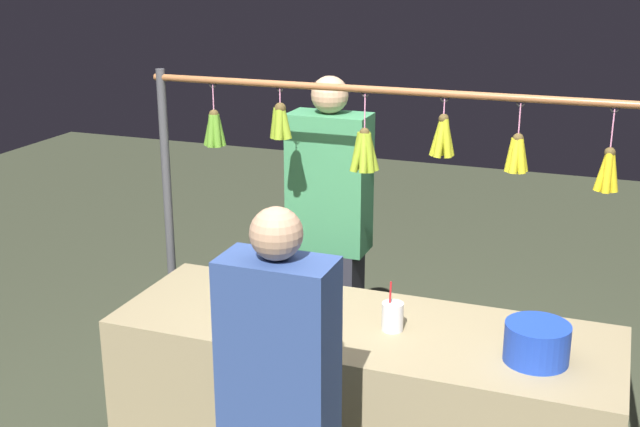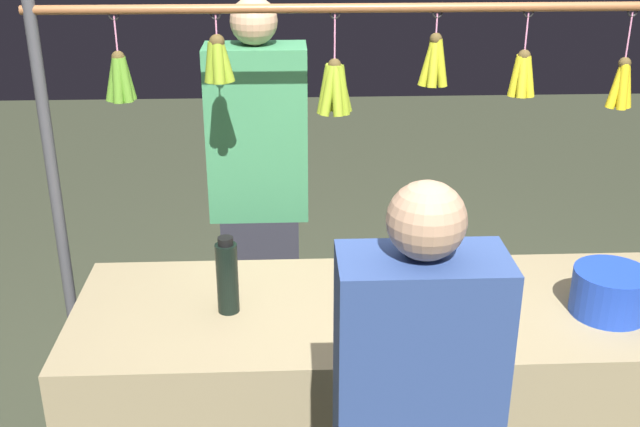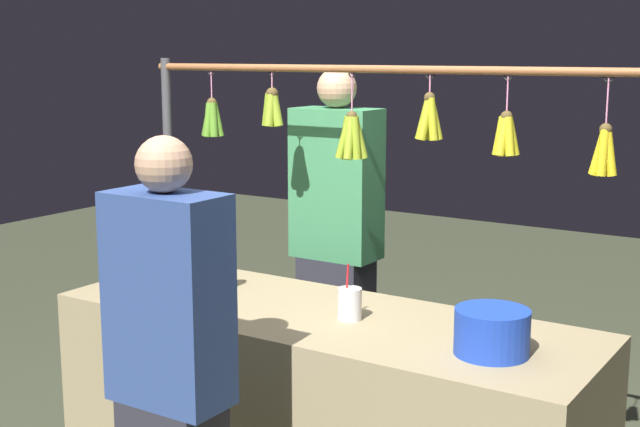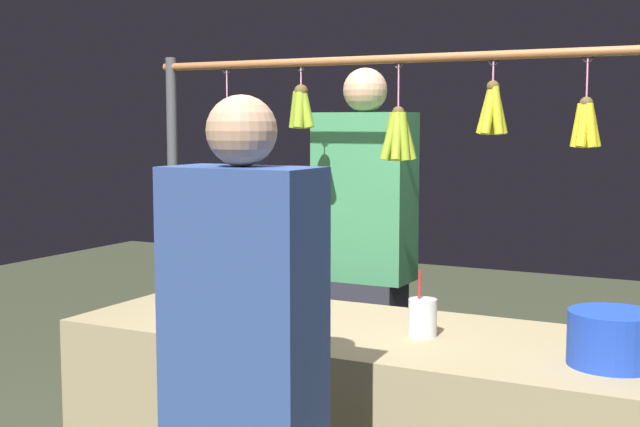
# 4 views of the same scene
# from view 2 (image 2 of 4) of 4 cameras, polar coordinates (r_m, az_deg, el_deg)

# --- Properties ---
(market_counter) EXTENTS (2.09, 0.72, 0.82)m
(market_counter) POSITION_cam_2_polar(r_m,az_deg,el_deg) (2.82, 4.78, -14.03)
(market_counter) COLOR tan
(market_counter) RESTS_ON ground
(display_rack) EXTENTS (2.44, 0.13, 1.76)m
(display_rack) POSITION_cam_2_polar(r_m,az_deg,el_deg) (2.85, 3.68, 5.83)
(display_rack) COLOR #4C4C51
(display_rack) RESTS_ON ground
(water_bottle) EXTENTS (0.07, 0.07, 0.26)m
(water_bottle) POSITION_cam_2_polar(r_m,az_deg,el_deg) (2.52, -6.84, -4.62)
(water_bottle) COLOR black
(water_bottle) RESTS_ON market_counter
(blue_bucket) EXTENTS (0.25, 0.25, 0.15)m
(blue_bucket) POSITION_cam_2_polar(r_m,az_deg,el_deg) (2.68, 20.58, -5.44)
(blue_bucket) COLOR blue
(blue_bucket) RESTS_ON market_counter
(drink_cup) EXTENTS (0.09, 0.09, 0.21)m
(drink_cup) POSITION_cam_2_polar(r_m,az_deg,el_deg) (2.58, 7.94, -5.58)
(drink_cup) COLOR silver
(drink_cup) RESTS_ON market_counter
(vendor_person) EXTENTS (0.41, 0.22, 1.72)m
(vendor_person) POSITION_cam_2_polar(r_m,az_deg,el_deg) (3.31, -4.46, 0.57)
(vendor_person) COLOR #2D2D38
(vendor_person) RESTS_ON ground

